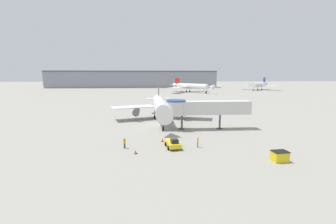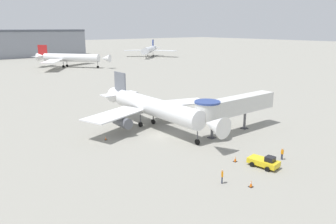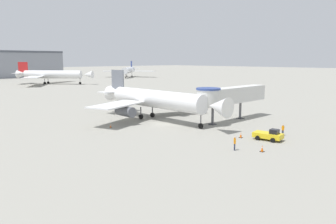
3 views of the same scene
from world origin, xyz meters
name	(u,v)px [view 1 (image 1 of 3)]	position (x,y,z in m)	size (l,w,h in m)	color
ground_plane	(154,124)	(0.00, 0.00, 0.00)	(800.00, 800.00, 0.00)	gray
main_airplane	(160,106)	(1.72, 4.19, 3.81)	(26.30, 30.34, 8.96)	white
jet_bridge	(202,108)	(10.32, -6.30, 4.71)	(18.03, 4.09, 6.39)	silver
pushback_tug_yellow	(173,143)	(2.91, -18.60, 0.72)	(2.60, 4.13, 1.64)	yellow
service_container_yellow	(280,156)	(16.72, -25.45, 0.73)	(2.19, 1.69, 1.45)	yellow
traffic_cone_port_wing	(122,120)	(-8.21, 3.70, 0.29)	(0.36, 0.36, 0.60)	black
traffic_cone_near_nose	(162,140)	(1.33, -15.12, 0.37)	(0.47, 0.47, 0.78)	black
traffic_cone_apron_front	(136,151)	(-2.93, -21.02, 0.38)	(0.48, 0.48, 0.78)	black
ground_crew_marshaller	(124,142)	(-4.86, -18.34, 1.01)	(0.37, 0.38, 1.74)	#1E2338
ground_crew_wing_walker	(198,141)	(6.90, -18.65, 0.96)	(0.22, 0.33, 1.67)	#1E2338
background_jet_blue_tail	(259,85)	(85.59, 122.83, 4.40)	(26.64, 26.62, 10.01)	silver
background_jet_red_tail	(191,86)	(26.43, 102.10, 4.34)	(32.13, 31.89, 9.87)	white
terminal_building	(133,79)	(-19.19, 175.00, 8.12)	(162.46, 26.44, 16.21)	gray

